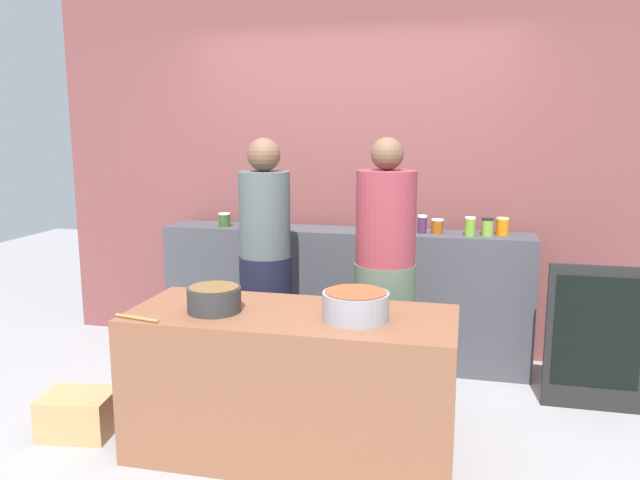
% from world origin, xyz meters
% --- Properties ---
extents(ground, '(12.00, 12.00, 0.00)m').
position_xyz_m(ground, '(0.00, 0.00, 0.00)').
color(ground, gray).
extents(storefront_wall, '(4.80, 0.12, 3.00)m').
position_xyz_m(storefront_wall, '(0.00, 1.45, 1.50)').
color(storefront_wall, brown).
rests_on(storefront_wall, ground).
extents(display_shelf, '(2.70, 0.36, 0.99)m').
position_xyz_m(display_shelf, '(0.00, 1.10, 0.50)').
color(display_shelf, '#3E3F45').
rests_on(display_shelf, ground).
extents(prep_table, '(1.70, 0.70, 0.78)m').
position_xyz_m(prep_table, '(0.00, -0.30, 0.39)').
color(prep_table, brown).
rests_on(prep_table, ground).
extents(preserve_jar_0, '(0.09, 0.09, 0.10)m').
position_xyz_m(preserve_jar_0, '(-0.90, 1.04, 1.05)').
color(preserve_jar_0, '#2D4D23').
rests_on(preserve_jar_0, display_shelf).
extents(preserve_jar_1, '(0.07, 0.07, 0.12)m').
position_xyz_m(preserve_jar_1, '(-0.70, 1.03, 1.05)').
color(preserve_jar_1, orange).
rests_on(preserve_jar_1, display_shelf).
extents(preserve_jar_2, '(0.07, 0.07, 0.11)m').
position_xyz_m(preserve_jar_2, '(-0.59, 1.11, 1.05)').
color(preserve_jar_2, brown).
rests_on(preserve_jar_2, display_shelf).
extents(preserve_jar_3, '(0.08, 0.08, 0.11)m').
position_xyz_m(preserve_jar_3, '(0.21, 1.04, 1.05)').
color(preserve_jar_3, '#87350A').
rests_on(preserve_jar_3, display_shelf).
extents(preserve_jar_4, '(0.08, 0.08, 0.14)m').
position_xyz_m(preserve_jar_4, '(0.32, 1.11, 1.06)').
color(preserve_jar_4, yellow).
rests_on(preserve_jar_4, display_shelf).
extents(preserve_jar_5, '(0.07, 0.07, 0.13)m').
position_xyz_m(preserve_jar_5, '(0.57, 1.08, 1.06)').
color(preserve_jar_5, '#422545').
rests_on(preserve_jar_5, display_shelf).
extents(preserve_jar_6, '(0.09, 0.09, 0.10)m').
position_xyz_m(preserve_jar_6, '(0.68, 1.08, 1.05)').
color(preserve_jar_6, '#934511').
rests_on(preserve_jar_6, display_shelf).
extents(preserve_jar_7, '(0.08, 0.08, 0.13)m').
position_xyz_m(preserve_jar_7, '(0.90, 1.04, 1.06)').
color(preserve_jar_7, olive).
rests_on(preserve_jar_7, display_shelf).
extents(preserve_jar_8, '(0.08, 0.08, 0.12)m').
position_xyz_m(preserve_jar_8, '(1.01, 1.08, 1.06)').
color(preserve_jar_8, olive).
rests_on(preserve_jar_8, display_shelf).
extents(preserve_jar_9, '(0.09, 0.09, 0.12)m').
position_xyz_m(preserve_jar_9, '(1.12, 1.13, 1.05)').
color(preserve_jar_9, orange).
rests_on(preserve_jar_9, display_shelf).
extents(cooking_pot_left, '(0.28, 0.28, 0.13)m').
position_xyz_m(cooking_pot_left, '(-0.40, -0.37, 0.85)').
color(cooking_pot_left, '#2D2D2D').
rests_on(cooking_pot_left, prep_table).
extents(cooking_pot_center, '(0.34, 0.34, 0.14)m').
position_xyz_m(cooking_pot_center, '(0.34, -0.34, 0.85)').
color(cooking_pot_center, gray).
rests_on(cooking_pot_center, prep_table).
extents(wooden_spoon, '(0.26, 0.07, 0.02)m').
position_xyz_m(wooden_spoon, '(-0.72, -0.60, 0.79)').
color(wooden_spoon, '#9E703D').
rests_on(wooden_spoon, prep_table).
extents(cook_with_tongs, '(0.34, 0.34, 1.67)m').
position_xyz_m(cook_with_tongs, '(-0.40, 0.49, 0.76)').
color(cook_with_tongs, black).
rests_on(cook_with_tongs, ground).
extents(cook_in_cap, '(0.37, 0.37, 1.67)m').
position_xyz_m(cook_in_cap, '(0.40, 0.37, 0.76)').
color(cook_in_cap, '#4C5D4B').
rests_on(cook_in_cap, ground).
extents(bread_crate, '(0.43, 0.35, 0.24)m').
position_xyz_m(bread_crate, '(-1.24, -0.39, 0.12)').
color(bread_crate, tan).
rests_on(bread_crate, ground).
extents(chalkboard_sign, '(0.59, 0.05, 0.91)m').
position_xyz_m(chalkboard_sign, '(1.67, 0.61, 0.46)').
color(chalkboard_sign, black).
rests_on(chalkboard_sign, ground).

